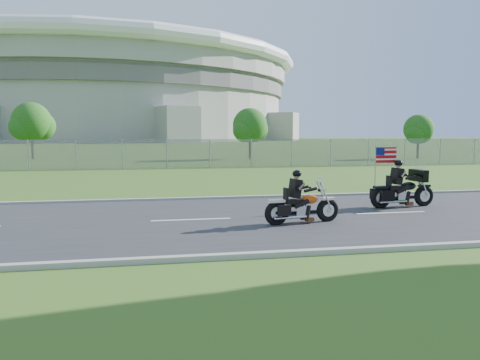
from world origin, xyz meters
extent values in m
plane|color=#2E4E18|center=(0.00, 0.00, 0.00)|extent=(420.00, 420.00, 0.00)
cube|color=#28282B|center=(0.00, 0.00, 0.02)|extent=(120.00, 8.00, 0.04)
cube|color=#9E9B93|center=(0.00, 4.05, 0.05)|extent=(120.00, 0.18, 0.12)
cube|color=#9E9B93|center=(0.00, -4.05, 0.05)|extent=(120.00, 0.18, 0.12)
cube|color=gray|center=(-5.00, 20.00, 1.00)|extent=(60.00, 0.03, 2.00)
cylinder|color=#A3A099|center=(-20.00, 170.00, 10.00)|extent=(130.00, 130.00, 20.00)
cylinder|color=#605E5B|center=(-20.00, 170.00, 17.00)|extent=(132.00, 132.00, 4.00)
cylinder|color=#A3A099|center=(-20.00, 170.00, 23.00)|extent=(134.00, 134.00, 6.00)
torus|color=white|center=(-20.00, 170.00, 27.00)|extent=(140.40, 140.40, 4.40)
cylinder|color=#382316|center=(6.00, 30.00, 1.26)|extent=(0.22, 0.22, 2.52)
sphere|color=#154F17|center=(6.00, 30.00, 3.15)|extent=(3.20, 3.20, 3.20)
sphere|color=#154F17|center=(6.64, 30.48, 2.79)|extent=(2.40, 2.40, 2.40)
sphere|color=#154F17|center=(5.44, 29.60, 2.70)|extent=(2.24, 2.24, 2.24)
cylinder|color=#382316|center=(-14.00, 34.00, 1.40)|extent=(0.22, 0.22, 2.80)
sphere|color=#154F17|center=(-14.00, 34.00, 3.50)|extent=(3.60, 3.60, 3.60)
sphere|color=#154F17|center=(-13.28, 34.54, 3.10)|extent=(2.70, 2.70, 2.70)
sphere|color=#154F17|center=(-14.63, 33.55, 3.00)|extent=(2.52, 2.52, 2.52)
cylinder|color=#382316|center=(22.00, 28.00, 1.12)|extent=(0.22, 0.22, 2.24)
sphere|color=#154F17|center=(22.00, 28.00, 2.80)|extent=(2.80, 2.80, 2.80)
sphere|color=#154F17|center=(22.56, 28.42, 2.48)|extent=(2.10, 2.10, 2.10)
sphere|color=#154F17|center=(21.51, 27.65, 2.40)|extent=(1.96, 1.96, 1.96)
torus|color=black|center=(1.63, -0.89, 0.34)|extent=(0.68, 0.26, 0.66)
torus|color=black|center=(0.13, -1.11, 0.34)|extent=(0.68, 0.26, 0.66)
ellipsoid|color=#D34E0F|center=(1.07, -0.97, 0.66)|extent=(0.54, 0.36, 0.25)
cube|color=black|center=(0.61, -1.04, 0.63)|extent=(0.53, 0.34, 0.11)
cube|color=black|center=(0.66, -1.03, 0.98)|extent=(0.27, 0.39, 0.49)
sphere|color=black|center=(0.70, -1.03, 1.36)|extent=(0.27, 0.27, 0.24)
cube|color=silver|center=(1.43, -0.92, 1.09)|extent=(0.10, 0.41, 0.36)
torus|color=black|center=(5.74, 1.08, 0.37)|extent=(0.72, 0.24, 0.71)
torus|color=black|center=(4.12, 0.92, 0.37)|extent=(0.72, 0.24, 0.71)
ellipsoid|color=black|center=(5.14, 1.02, 0.71)|extent=(0.57, 0.36, 0.27)
cube|color=black|center=(4.64, 0.97, 0.67)|extent=(0.55, 0.34, 0.12)
cube|color=black|center=(4.69, 0.98, 1.05)|extent=(0.27, 0.41, 0.53)
sphere|color=black|center=(4.74, 0.98, 1.46)|extent=(0.28, 0.28, 0.26)
cube|color=black|center=(5.50, 1.06, 1.05)|extent=(0.29, 0.79, 0.38)
cube|color=#B70C11|center=(4.38, 1.14, 1.72)|extent=(0.77, 0.10, 0.50)
camera|label=1|loc=(-3.05, -12.76, 2.43)|focal=35.00mm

